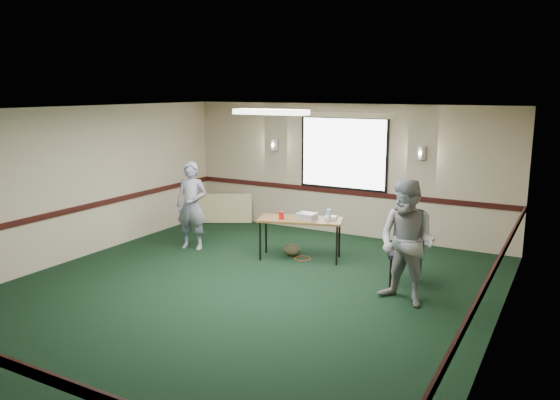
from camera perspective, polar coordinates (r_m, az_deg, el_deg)
The scene contains 13 objects.
ground at distance 8.21m, azimuth -4.46°, elevation -9.84°, with size 8.00×8.00×0.00m, color black.
room_shell at distance 9.60m, azimuth 2.39°, elevation 3.08°, with size 8.00×8.02×8.00m.
folding_table at distance 9.67m, azimuth 2.13°, elevation -2.28°, with size 1.58×1.00×0.74m.
projector at distance 9.63m, azimuth 2.81°, elevation -1.68°, with size 0.32×0.27×0.11m, color #9999A1.
game_console at distance 9.68m, azimuth 5.35°, elevation -1.82°, with size 0.20×0.16×0.05m, color silver.
red_cup at distance 9.61m, azimuth 0.14°, elevation -1.62°, with size 0.09×0.09×0.13m, color #B00C0B.
water_bottle at distance 9.48m, azimuth 5.13°, elevation -1.60°, with size 0.06×0.06×0.21m, color #81ADD3.
duffel_bag at distance 9.97m, azimuth 1.28°, elevation -5.22°, with size 0.32×0.24×0.23m, color #423D25.
cable_coil at distance 9.83m, azimuth 2.37°, elevation -6.12°, with size 0.30×0.30×0.02m, color #B43616.
folded_table at distance 12.46m, azimuth -5.91°, elevation -0.86°, with size 1.28×0.05×0.66m, color tan.
conference_chair at distance 8.74m, azimuth 13.19°, elevation -4.76°, with size 0.56×0.57×0.99m.
person_left at distance 10.40m, azimuth -9.22°, elevation -0.58°, with size 0.61×0.40×1.67m, color #3D4A87.
person_right at distance 7.80m, azimuth 13.13°, elevation -4.35°, with size 0.87×0.68×1.79m, color #80A9C7.
Camera 1 is at (4.24, -6.37, 2.99)m, focal length 35.00 mm.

